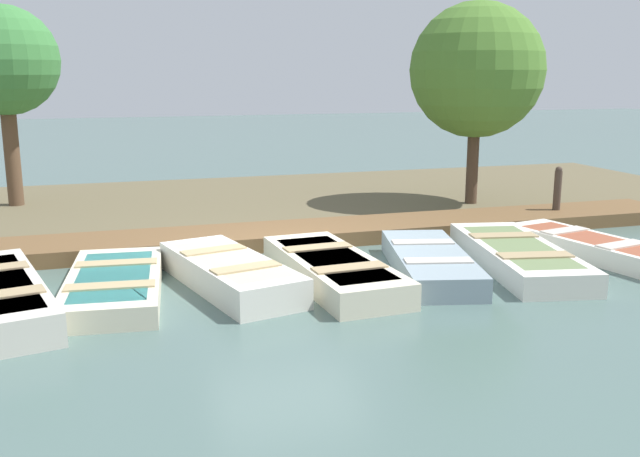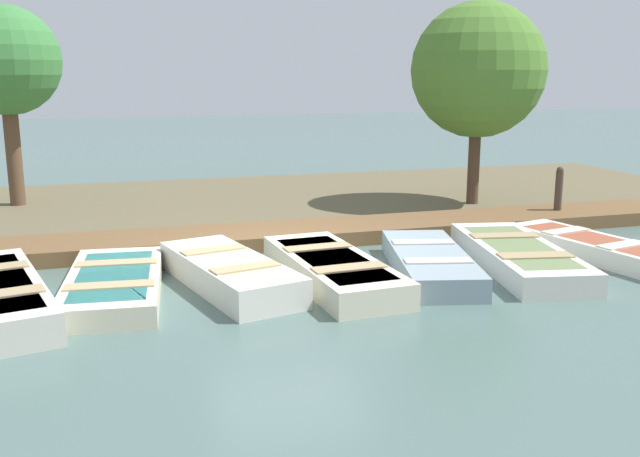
% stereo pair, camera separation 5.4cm
% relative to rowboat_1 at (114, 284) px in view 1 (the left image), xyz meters
% --- Properties ---
extents(ground_plane, '(80.00, 80.00, 0.00)m').
position_rel_rowboat_1_xyz_m(ground_plane, '(-0.94, 2.71, -0.16)').
color(ground_plane, '#4C6660').
extents(shore_bank, '(8.00, 24.00, 0.12)m').
position_rel_rowboat_1_xyz_m(shore_bank, '(-5.94, 2.71, -0.10)').
color(shore_bank, brown).
rests_on(shore_bank, ground_plane).
extents(dock_walkway, '(1.42, 16.90, 0.26)m').
position_rel_rowboat_1_xyz_m(dock_walkway, '(-2.39, 2.71, -0.03)').
color(dock_walkway, brown).
rests_on(dock_walkway, ground_plane).
extents(rowboat_1, '(3.15, 1.53, 0.33)m').
position_rel_rowboat_1_xyz_m(rowboat_1, '(0.00, 0.00, 0.00)').
color(rowboat_1, beige).
rests_on(rowboat_1, ground_plane).
extents(rowboat_2, '(3.16, 1.74, 0.44)m').
position_rel_rowboat_1_xyz_m(rowboat_2, '(0.08, 1.60, 0.06)').
color(rowboat_2, silver).
rests_on(rowboat_2, ground_plane).
extents(rowboat_3, '(3.39, 1.36, 0.39)m').
position_rel_rowboat_1_xyz_m(rowboat_3, '(0.26, 3.10, 0.04)').
color(rowboat_3, beige).
rests_on(rowboat_3, ground_plane).
extents(rowboat_4, '(3.21, 1.76, 0.37)m').
position_rel_rowboat_1_xyz_m(rowboat_4, '(0.28, 4.67, 0.02)').
color(rowboat_4, '#8C9EA8').
rests_on(rowboat_4, ground_plane).
extents(rowboat_5, '(3.65, 1.83, 0.38)m').
position_rel_rowboat_1_xyz_m(rowboat_5, '(0.33, 6.17, 0.03)').
color(rowboat_5, silver).
rests_on(rowboat_5, ground_plane).
extents(rowboat_6, '(3.24, 1.61, 0.34)m').
position_rel_rowboat_1_xyz_m(rowboat_6, '(0.10, 7.73, 0.01)').
color(rowboat_6, silver).
rests_on(rowboat_6, ground_plane).
extents(mooring_post_far, '(0.15, 0.15, 1.16)m').
position_rel_rowboat_1_xyz_m(mooring_post_far, '(-2.45, 8.81, 0.43)').
color(mooring_post_far, '#47382D').
rests_on(mooring_post_far, ground_plane).
extents(park_tree_far_left, '(2.35, 2.35, 4.46)m').
position_rel_rowboat_1_xyz_m(park_tree_far_left, '(-7.11, -1.96, 3.08)').
color(park_tree_far_left, brown).
rests_on(park_tree_far_left, ground_plane).
extents(park_tree_left, '(2.95, 2.95, 4.55)m').
position_rel_rowboat_1_xyz_m(park_tree_left, '(-4.35, 7.90, 2.91)').
color(park_tree_left, '#4C3828').
rests_on(park_tree_left, ground_plane).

